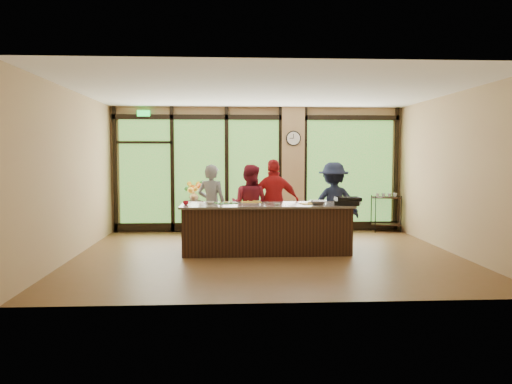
{
  "coord_description": "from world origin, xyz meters",
  "views": [
    {
      "loc": [
        -0.71,
        -9.06,
        1.83
      ],
      "look_at": [
        -0.19,
        0.4,
        1.14
      ],
      "focal_mm": 35.0,
      "sensor_mm": 36.0,
      "label": 1
    }
  ],
  "objects": [
    {
      "name": "red_ramekin",
      "position": [
        -1.5,
        0.19,
        0.96
      ],
      "size": [
        0.11,
        0.11,
        0.08
      ],
      "primitive_type": "imported",
      "rotation": [
        0.0,
        0.0,
        -0.12
      ],
      "color": "red",
      "rests_on": "countertop"
    },
    {
      "name": "cutting_board_right",
      "position": [
        0.84,
        0.28,
        0.93
      ],
      "size": [
        0.44,
        0.38,
        0.01
      ],
      "primitive_type": "cube",
      "rotation": [
        0.0,
        0.0,
        0.34
      ],
      "color": "yellow",
      "rests_on": "countertop"
    },
    {
      "name": "mixing_bowl",
      "position": [
        0.96,
        0.11,
        0.96
      ],
      "size": [
        0.4,
        0.4,
        0.08
      ],
      "primitive_type": "imported",
      "rotation": [
        0.0,
        0.0,
        -0.28
      ],
      "color": "silver",
      "rests_on": "countertop"
    },
    {
      "name": "cook_midleft",
      "position": [
        -0.28,
        1.02,
        0.83
      ],
      "size": [
        0.98,
        0.89,
        1.66
      ],
      "primitive_type": "imported",
      "rotation": [
        0.0,
        0.0,
        2.75
      ],
      "color": "maroon",
      "rests_on": "floor"
    },
    {
      "name": "wall_clock",
      "position": [
        0.85,
        2.87,
        2.25
      ],
      "size": [
        0.36,
        0.04,
        0.36
      ],
      "color": "black",
      "rests_on": "window_wall"
    },
    {
      "name": "cutting_board_left",
      "position": [
        -0.76,
        0.49,
        0.93
      ],
      "size": [
        0.46,
        0.39,
        0.01
      ],
      "primitive_type": "cube",
      "rotation": [
        0.0,
        0.0,
        0.28
      ],
      "color": "#337E2D",
      "rests_on": "countertop"
    },
    {
      "name": "cutting_board_center",
      "position": [
        -0.27,
        0.69,
        0.93
      ],
      "size": [
        0.4,
        0.31,
        0.01
      ],
      "primitive_type": "cube",
      "rotation": [
        0.0,
        0.0,
        0.07
      ],
      "color": "yellow",
      "rests_on": "countertop"
    },
    {
      "name": "island_base",
      "position": [
        0.0,
        0.3,
        0.44
      ],
      "size": [
        3.1,
        1.0,
        0.88
      ],
      "primitive_type": "cube",
      "color": "black",
      "rests_on": "floor"
    },
    {
      "name": "right_wall",
      "position": [
        3.5,
        0.0,
        1.5
      ],
      "size": [
        0.0,
        6.0,
        6.0
      ],
      "primitive_type": "plane",
      "rotation": [
        1.57,
        0.0,
        -1.57
      ],
      "color": "tan",
      "rests_on": "floor"
    },
    {
      "name": "cook_right",
      "position": [
        1.45,
        1.06,
        0.85
      ],
      "size": [
        1.14,
        0.7,
        1.7
      ],
      "primitive_type": "imported",
      "rotation": [
        0.0,
        0.0,
        3.21
      ],
      "color": "#191F37",
      "rests_on": "floor"
    },
    {
      "name": "prep_bowl_near",
      "position": [
        -1.06,
        0.39,
        0.94
      ],
      "size": [
        0.17,
        0.17,
        0.04
      ],
      "primitive_type": "imported",
      "rotation": [
        0.0,
        0.0,
        -0.18
      ],
      "color": "white",
      "rests_on": "countertop"
    },
    {
      "name": "floor",
      "position": [
        0.0,
        0.0,
        0.0
      ],
      "size": [
        7.0,
        7.0,
        0.0
      ],
      "primitive_type": "plane",
      "color": "brown",
      "rests_on": "ground"
    },
    {
      "name": "flower_stand",
      "position": [
        -1.53,
        2.75,
        0.38
      ],
      "size": [
        0.5,
        0.5,
        0.77
      ],
      "primitive_type": "cube",
      "rotation": [
        0.0,
        0.0,
        0.41
      ],
      "color": "black",
      "rests_on": "floor"
    },
    {
      "name": "ceiling",
      "position": [
        0.0,
        0.0,
        3.0
      ],
      "size": [
        7.0,
        7.0,
        0.0
      ],
      "primitive_type": "plane",
      "rotation": [
        3.14,
        0.0,
        0.0
      ],
      "color": "silver",
      "rests_on": "back_wall"
    },
    {
      "name": "prep_bowl_mid",
      "position": [
        0.18,
        0.07,
        0.94
      ],
      "size": [
        0.15,
        0.15,
        0.04
      ],
      "primitive_type": "imported",
      "rotation": [
        0.0,
        0.0,
        0.32
      ],
      "color": "white",
      "rests_on": "countertop"
    },
    {
      "name": "left_wall",
      "position": [
        -3.5,
        0.0,
        1.5
      ],
      "size": [
        0.0,
        6.0,
        6.0
      ],
      "primitive_type": "plane",
      "rotation": [
        1.57,
        0.0,
        1.57
      ],
      "color": "tan",
      "rests_on": "floor"
    },
    {
      "name": "window_wall",
      "position": [
        0.16,
        2.95,
        1.39
      ],
      "size": [
        6.9,
        0.12,
        3.0
      ],
      "color": "tan",
      "rests_on": "floor"
    },
    {
      "name": "flower_vase",
      "position": [
        -1.53,
        2.75,
        0.89
      ],
      "size": [
        0.24,
        0.24,
        0.24
      ],
      "primitive_type": "imported",
      "rotation": [
        0.0,
        0.0,
        0.06
      ],
      "color": "#9A7B54",
      "rests_on": "flower_stand"
    },
    {
      "name": "cook_midright",
      "position": [
        0.22,
        1.01,
        0.88
      ],
      "size": [
        1.06,
        0.49,
        1.76
      ],
      "primitive_type": "imported",
      "rotation": [
        0.0,
        0.0,
        3.2
      ],
      "color": "#B11B1E",
      "rests_on": "floor"
    },
    {
      "name": "countertop",
      "position": [
        0.0,
        0.3,
        0.9
      ],
      "size": [
        3.2,
        1.1,
        0.04
      ],
      "primitive_type": "cube",
      "color": "slate",
      "rests_on": "island_base"
    },
    {
      "name": "back_wall",
      "position": [
        0.0,
        3.0,
        1.5
      ],
      "size": [
        7.0,
        0.0,
        7.0
      ],
      "primitive_type": "plane",
      "rotation": [
        1.57,
        0.0,
        0.0
      ],
      "color": "tan",
      "rests_on": "floor"
    },
    {
      "name": "roasting_pan",
      "position": [
        1.5,
        0.01,
        0.96
      ],
      "size": [
        0.54,
        0.48,
        0.08
      ],
      "primitive_type": "cube",
      "rotation": [
        0.0,
        0.0,
        -0.35
      ],
      "color": "black",
      "rests_on": "countertop"
    },
    {
      "name": "cook_left",
      "position": [
        -1.05,
        1.08,
        0.83
      ],
      "size": [
        0.71,
        0.59,
        1.66
      ],
      "primitive_type": "imported",
      "rotation": [
        0.0,
        0.0,
        2.77
      ],
      "color": "gray",
      "rests_on": "floor"
    },
    {
      "name": "bar_cart",
      "position": [
        3.1,
        2.75,
        0.56
      ],
      "size": [
        0.76,
        0.55,
        0.93
      ],
      "rotation": [
        0.0,
        0.0,
        -0.26
      ],
      "color": "black",
      "rests_on": "floor"
    },
    {
      "name": "prep_bowl_far",
      "position": [
        -0.15,
        0.79,
        0.94
      ],
      "size": [
        0.13,
        0.13,
        0.03
      ],
      "primitive_type": "imported",
      "rotation": [
        0.0,
        0.0,
        0.08
      ],
      "color": "white",
      "rests_on": "countertop"
    }
  ]
}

